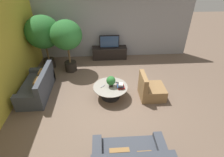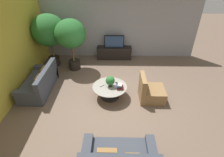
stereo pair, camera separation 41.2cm
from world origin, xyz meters
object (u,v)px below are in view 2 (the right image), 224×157
media_console (114,53)px  potted_palm_tall (49,31)px  coffee_table (110,89)px  potted_palm_corner (71,36)px  armchair_wicker (150,92)px  television (114,42)px  potted_plant_tabletop (110,81)px  couch_by_wall (40,83)px

media_console → potted_palm_tall: 2.96m
coffee_table → media_console: bearing=87.7°
potted_palm_corner → armchair_wicker: bearing=-34.0°
television → potted_palm_tall: potted_palm_tall is taller
television → coffee_table: (-0.12, -2.90, -0.52)m
potted_palm_tall → coffee_table: bearing=-41.5°
potted_palm_corner → potted_plant_tabletop: potted_palm_corner is taller
armchair_wicker → potted_palm_tall: bearing=59.2°
coffee_table → potted_palm_tall: bearing=138.5°
potted_palm_corner → coffee_table: bearing=-50.3°
media_console → potted_palm_corner: size_ratio=0.76×
television → coffee_table: television is taller
media_console → armchair_wicker: size_ratio=1.86×
potted_palm_corner → television: bearing=31.8°
couch_by_wall → potted_plant_tabletop: size_ratio=4.86×
media_console → coffee_table: 2.90m
coffee_table → armchair_wicker: bearing=-3.0°
television → coffee_table: size_ratio=0.79×
media_console → armchair_wicker: 3.21m
couch_by_wall → television: bearing=135.0°
media_console → potted_palm_corner: (-1.67, -1.04, 1.18)m
potted_palm_tall → potted_palm_corner: potted_palm_tall is taller
armchair_wicker → potted_palm_corner: size_ratio=0.41×
media_console → coffee_table: size_ratio=1.42×
television → potted_plant_tabletop: television is taller
potted_palm_tall → potted_plant_tabletop: bearing=-41.2°
television → armchair_wicker: bearing=-67.9°
couch_by_wall → potted_palm_corner: size_ratio=0.85×
media_console → potted_plant_tabletop: size_ratio=4.36×
television → potted_plant_tabletop: bearing=-92.0°
potted_palm_tall → potted_plant_tabletop: 3.44m
armchair_wicker → potted_plant_tabletop: bearing=86.4°
couch_by_wall → armchair_wicker: size_ratio=2.07×
potted_palm_corner → couch_by_wall: bearing=-120.4°
armchair_wicker → potted_palm_tall: (-3.81, 2.28, 1.23)m
armchair_wicker → potted_plant_tabletop: armchair_wicker is taller
armchair_wicker → potted_palm_tall: 4.61m
media_console → potted_palm_tall: bearing=-165.1°
coffee_table → television: bearing=87.7°
couch_by_wall → potted_palm_tall: potted_palm_tall is taller
potted_plant_tabletop → coffee_table: bearing=-141.8°
television → couch_by_wall: size_ratio=0.50×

